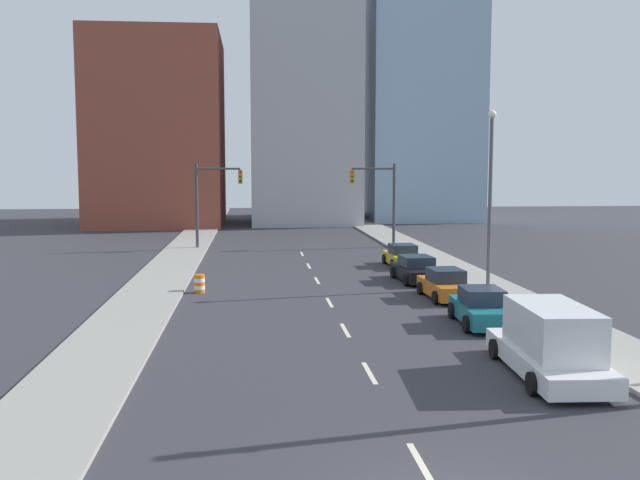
{
  "coord_description": "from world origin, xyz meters",
  "views": [
    {
      "loc": [
        -3.61,
        -12.65,
        6.47
      ],
      "look_at": [
        0.29,
        28.56,
        2.2
      ],
      "focal_mm": 40.0,
      "sensor_mm": 36.0,
      "label": 1
    }
  ],
  "objects": [
    {
      "name": "sidewalk_left",
      "position": [
        -8.84,
        48.35,
        0.07
      ],
      "size": [
        3.33,
        96.71,
        0.14
      ],
      "color": "gray",
      "rests_on": "ground"
    },
    {
      "name": "sidewalk_right",
      "position": [
        8.84,
        48.35,
        0.07
      ],
      "size": [
        3.33,
        96.71,
        0.14
      ],
      "color": "gray",
      "rests_on": "ground"
    },
    {
      "name": "lane_stripe_at_2m",
      "position": [
        0.0,
        2.0,
        0.0
      ],
      "size": [
        0.16,
        2.4,
        0.01
      ],
      "primitive_type": "cube",
      "color": "beige",
      "rests_on": "ground"
    },
    {
      "name": "lane_stripe_at_9m",
      "position": [
        0.0,
        8.97,
        0.0
      ],
      "size": [
        0.16,
        2.4,
        0.01
      ],
      "primitive_type": "cube",
      "color": "beige",
      "rests_on": "ground"
    },
    {
      "name": "lane_stripe_at_15m",
      "position": [
        0.0,
        14.88,
        0.0
      ],
      "size": [
        0.16,
        2.4,
        0.01
      ],
      "primitive_type": "cube",
      "color": "beige",
      "rests_on": "ground"
    },
    {
      "name": "lane_stripe_at_21m",
      "position": [
        0.0,
        20.71,
        0.0
      ],
      "size": [
        0.16,
        2.4,
        0.01
      ],
      "primitive_type": "cube",
      "color": "beige",
      "rests_on": "ground"
    },
    {
      "name": "lane_stripe_at_27m",
      "position": [
        0.0,
        27.35,
        0.0
      ],
      "size": [
        0.16,
        2.4,
        0.01
      ],
      "primitive_type": "cube",
      "color": "beige",
      "rests_on": "ground"
    },
    {
      "name": "lane_stripe_at_33m",
      "position": [
        0.0,
        33.36,
        0.0
      ],
      "size": [
        0.16,
        2.4,
        0.01
      ],
      "primitive_type": "cube",
      "color": "beige",
      "rests_on": "ground"
    },
    {
      "name": "lane_stripe_at_40m",
      "position": [
        0.0,
        39.81,
        0.0
      ],
      "size": [
        0.16,
        2.4,
        0.01
      ],
      "primitive_type": "cube",
      "color": "beige",
      "rests_on": "ground"
    },
    {
      "name": "building_brick_left",
      "position": [
        -13.94,
        68.53,
        10.34
      ],
      "size": [
        14.0,
        16.0,
        20.69
      ],
      "color": "brown",
      "rests_on": "ground"
    },
    {
      "name": "building_office_center",
      "position": [
        2.26,
        72.53,
        14.56
      ],
      "size": [
        12.0,
        20.0,
        29.12
      ],
      "color": "#A8A8AD",
      "rests_on": "ground"
    },
    {
      "name": "building_glass_right",
      "position": [
        16.58,
        76.53,
        20.45
      ],
      "size": [
        13.0,
        20.0,
        40.9
      ],
      "color": "#8CADC6",
      "rests_on": "ground"
    },
    {
      "name": "traffic_signal_left",
      "position": [
        -7.02,
        43.81,
        4.28
      ],
      "size": [
        3.72,
        0.35,
        6.71
      ],
      "color": "#38383D",
      "rests_on": "ground"
    },
    {
      "name": "traffic_signal_right",
      "position": [
        6.75,
        43.81,
        4.28
      ],
      "size": [
        3.72,
        0.35,
        6.71
      ],
      "color": "#38383D",
      "rests_on": "ground"
    },
    {
      "name": "traffic_barrel",
      "position": [
        -6.38,
        23.97,
        0.47
      ],
      "size": [
        0.56,
        0.56,
        0.95
      ],
      "color": "orange",
      "rests_on": "ground"
    },
    {
      "name": "street_lamp",
      "position": [
        8.93,
        24.11,
        5.4
      ],
      "size": [
        0.44,
        0.44,
        9.42
      ],
      "color": "#4C4C51",
      "rests_on": "ground"
    },
    {
      "name": "box_truck_white",
      "position": [
        5.47,
        8.06,
        1.07
      ],
      "size": [
        2.73,
        6.35,
        2.27
      ],
      "rotation": [
        0.0,
        0.0,
        -0.06
      ],
      "color": "silver",
      "rests_on": "ground"
    },
    {
      "name": "sedan_teal",
      "position": [
        5.67,
        15.26,
        0.7
      ],
      "size": [
        2.25,
        4.39,
        1.55
      ],
      "rotation": [
        0.0,
        0.0,
        -0.06
      ],
      "color": "#196B75",
      "rests_on": "ground"
    },
    {
      "name": "sedan_orange",
      "position": [
        5.79,
        21.19,
        0.67
      ],
      "size": [
        2.15,
        4.33,
        1.48
      ],
      "rotation": [
        0.0,
        0.0,
        0.04
      ],
      "color": "orange",
      "rests_on": "ground"
    },
    {
      "name": "sedan_black",
      "position": [
        5.56,
        26.51,
        0.67
      ],
      "size": [
        2.36,
        4.68,
        1.46
      ],
      "rotation": [
        0.0,
        0.0,
        0.05
      ],
      "color": "black",
      "rests_on": "ground"
    },
    {
      "name": "sedan_yellow",
      "position": [
        6.08,
        32.65,
        0.66
      ],
      "size": [
        2.14,
        4.28,
        1.44
      ],
      "rotation": [
        0.0,
        0.0,
        0.01
      ],
      "color": "gold",
      "rests_on": "ground"
    }
  ]
}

